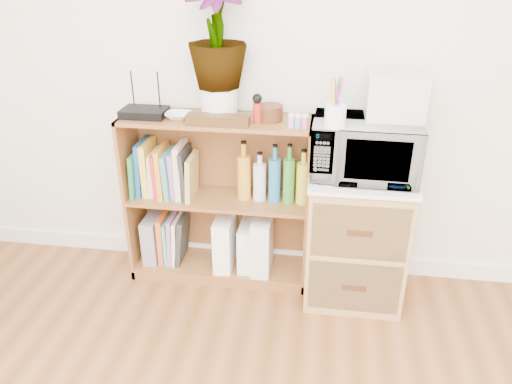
# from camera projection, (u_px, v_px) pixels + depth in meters

# --- Properties ---
(skirting_board) EXTENTS (4.00, 0.02, 0.10)m
(skirting_board) POSITION_uv_depth(u_px,v_px,m) (283.00, 256.00, 3.02)
(skirting_board) COLOR white
(skirting_board) RESTS_ON ground
(bookshelf) EXTENTS (1.00, 0.30, 0.95)m
(bookshelf) POSITION_uv_depth(u_px,v_px,m) (219.00, 201.00, 2.75)
(bookshelf) COLOR brown
(bookshelf) RESTS_ON ground
(wicker_unit) EXTENTS (0.50, 0.45, 0.70)m
(wicker_unit) POSITION_uv_depth(u_px,v_px,m) (355.00, 237.00, 2.65)
(wicker_unit) COLOR #9E7542
(wicker_unit) RESTS_ON ground
(microwave) EXTENTS (0.52, 0.36, 0.28)m
(microwave) POSITION_uv_depth(u_px,v_px,m) (365.00, 148.00, 2.41)
(microwave) COLOR white
(microwave) RESTS_ON wicker_unit
(pen_cup) EXTENTS (0.10, 0.10, 0.11)m
(pen_cup) POSITION_uv_depth(u_px,v_px,m) (335.00, 116.00, 2.24)
(pen_cup) COLOR white
(pen_cup) RESTS_ON microwave
(small_appliance) EXTENTS (0.27, 0.22, 0.21)m
(small_appliance) POSITION_uv_depth(u_px,v_px,m) (395.00, 96.00, 2.34)
(small_appliance) COLOR silver
(small_appliance) RESTS_ON microwave
(router) EXTENTS (0.23, 0.16, 0.04)m
(router) POSITION_uv_depth(u_px,v_px,m) (144.00, 112.00, 2.56)
(router) COLOR black
(router) RESTS_ON bookshelf
(white_bowl) EXTENTS (0.13, 0.13, 0.03)m
(white_bowl) POSITION_uv_depth(u_px,v_px,m) (178.00, 115.00, 2.53)
(white_bowl) COLOR silver
(white_bowl) RESTS_ON bookshelf
(plant_pot) EXTENTS (0.18, 0.18, 0.16)m
(plant_pot) POSITION_uv_depth(u_px,v_px,m) (219.00, 102.00, 2.52)
(plant_pot) COLOR white
(plant_pot) RESTS_ON bookshelf
(potted_plant) EXTENTS (0.30, 0.30, 0.53)m
(potted_plant) POSITION_uv_depth(u_px,v_px,m) (217.00, 32.00, 2.37)
(potted_plant) COLOR #376E2C
(potted_plant) RESTS_ON plant_pot
(trinket_box) EXTENTS (0.31, 0.08, 0.05)m
(trinket_box) POSITION_uv_depth(u_px,v_px,m) (218.00, 120.00, 2.44)
(trinket_box) COLOR #39220F
(trinket_box) RESTS_ON bookshelf
(kokeshi_doll) EXTENTS (0.04, 0.04, 0.10)m
(kokeshi_doll) POSITION_uv_depth(u_px,v_px,m) (257.00, 113.00, 2.45)
(kokeshi_doll) COLOR #A52314
(kokeshi_doll) RESTS_ON bookshelf
(wooden_bowl) EXTENTS (0.13, 0.13, 0.08)m
(wooden_bowl) POSITION_uv_depth(u_px,v_px,m) (270.00, 113.00, 2.50)
(wooden_bowl) COLOR #3C2210
(wooden_bowl) RESTS_ON bookshelf
(paint_jars) EXTENTS (0.11, 0.04, 0.06)m
(paint_jars) POSITION_uv_depth(u_px,v_px,m) (298.00, 122.00, 2.39)
(paint_jars) COLOR #CA7083
(paint_jars) RESTS_ON bookshelf
(file_box) EXTENTS (0.08, 0.22, 0.27)m
(file_box) POSITION_uv_depth(u_px,v_px,m) (154.00, 237.00, 2.92)
(file_box) COLOR gray
(file_box) RESTS_ON bookshelf
(magazine_holder_left) EXTENTS (0.10, 0.25, 0.31)m
(magazine_holder_left) POSITION_uv_depth(u_px,v_px,m) (225.00, 241.00, 2.85)
(magazine_holder_left) COLOR white
(magazine_holder_left) RESTS_ON bookshelf
(magazine_holder_mid) EXTENTS (0.09, 0.22, 0.27)m
(magazine_holder_mid) POSITION_uv_depth(u_px,v_px,m) (247.00, 245.00, 2.84)
(magazine_holder_mid) COLOR white
(magazine_holder_mid) RESTS_ON bookshelf
(magazine_holder_right) EXTENTS (0.10, 0.26, 0.33)m
(magazine_holder_right) POSITION_uv_depth(u_px,v_px,m) (262.00, 242.00, 2.82)
(magazine_holder_right) COLOR silver
(magazine_holder_right) RESTS_ON bookshelf
(cookbooks) EXTENTS (0.34, 0.20, 0.30)m
(cookbooks) POSITION_uv_depth(u_px,v_px,m) (165.00, 171.00, 2.72)
(cookbooks) COLOR #1E713B
(cookbooks) RESTS_ON bookshelf
(liquor_bottles) EXTENTS (0.47, 0.07, 0.32)m
(liquor_bottles) POSITION_uv_depth(u_px,v_px,m) (279.00, 176.00, 2.63)
(liquor_bottles) COLOR gold
(liquor_bottles) RESTS_ON bookshelf
(lower_books) EXTENTS (0.16, 0.19, 0.29)m
(lower_books) POSITION_uv_depth(u_px,v_px,m) (173.00, 238.00, 2.90)
(lower_books) COLOR #DD5927
(lower_books) RESTS_ON bookshelf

